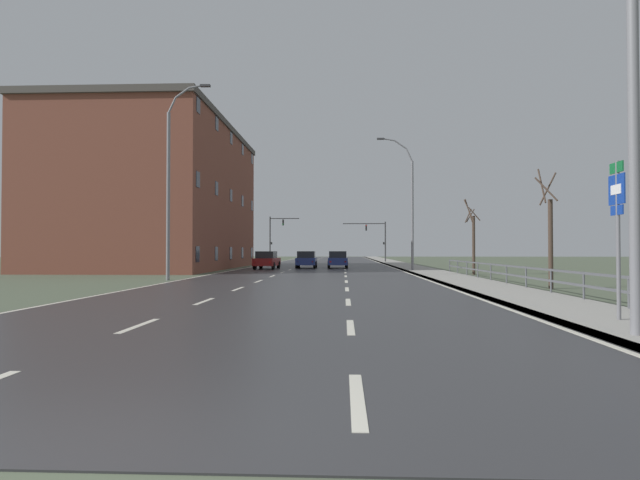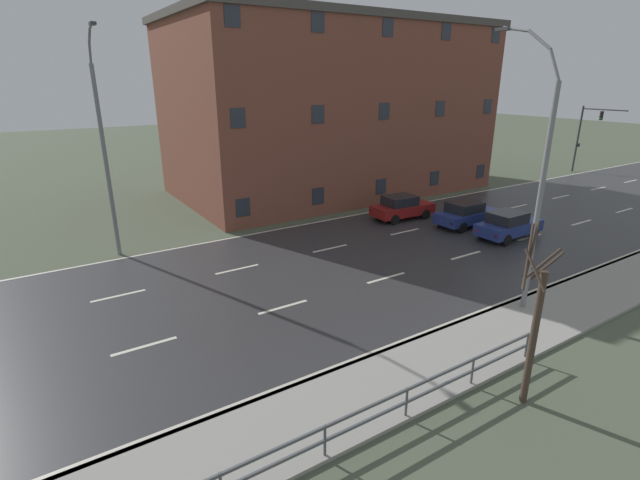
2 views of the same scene
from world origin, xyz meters
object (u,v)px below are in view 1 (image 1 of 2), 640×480
object	(u,v)px
street_lamp_midground	(410,206)
car_far_left	(338,260)
highway_sign	(618,220)
street_lamp_foreground	(625,53)
brick_building	(159,197)
traffic_signal_left	(275,233)
street_lamp_left_bank	(171,184)
traffic_signal_right	(377,235)
car_far_right	(267,260)
car_near_right	(306,260)

from	to	relation	value
street_lamp_midground	car_far_left	bearing A→B (deg)	129.39
highway_sign	car_far_left	size ratio (longest dim) A/B	0.90
street_lamp_foreground	brick_building	xyz separation A→B (m)	(-22.10, 36.54, 1.09)
traffic_signal_left	car_far_left	xyz separation A→B (m)	(8.89, -22.99, -3.22)
street_lamp_left_bank	car_far_left	size ratio (longest dim) A/B	2.66
street_lamp_foreground	car_far_left	world-z (taller)	street_lamp_foreground
highway_sign	traffic_signal_right	xyz separation A→B (m)	(-1.66, 58.88, 1.35)
street_lamp_midground	brick_building	world-z (taller)	brick_building
traffic_signal_right	car_far_right	xyz separation A→B (m)	(-11.28, -25.52, -2.93)
street_lamp_midground	traffic_signal_right	xyz separation A→B (m)	(-0.67, 29.98, -1.40)
traffic_signal_left	car_near_right	world-z (taller)	traffic_signal_left
traffic_signal_right	highway_sign	bearing A→B (deg)	-88.38
traffic_signal_right	street_lamp_midground	bearing A→B (deg)	-88.72
highway_sign	car_far_left	distance (m)	36.55
car_far_right	highway_sign	bearing A→B (deg)	-65.84
street_lamp_foreground	car_near_right	size ratio (longest dim) A/B	2.67
car_far_right	traffic_signal_left	bearing A→B (deg)	98.94
street_lamp_left_bank	traffic_signal_right	size ratio (longest dim) A/B	1.88
car_far_left	brick_building	bearing A→B (deg)	-175.97
car_near_right	car_far_right	xyz separation A→B (m)	(-3.34, -2.28, 0.00)
street_lamp_midground	traffic_signal_left	size ratio (longest dim) A/B	1.69
car_near_right	brick_building	world-z (taller)	brick_building
car_far_left	brick_building	size ratio (longest dim) A/B	0.17
highway_sign	traffic_signal_right	bearing A→B (deg)	91.62
car_far_right	street_lamp_midground	bearing A→B (deg)	-17.52
street_lamp_left_bank	brick_building	bearing A→B (deg)	111.86
street_lamp_midground	car_far_right	size ratio (longest dim) A/B	2.53
car_far_left	car_near_right	bearing A→B (deg)	-176.19
car_far_right	brick_building	size ratio (longest dim) A/B	0.17
street_lamp_foreground	street_lamp_midground	size ratio (longest dim) A/B	1.04
traffic_signal_left	brick_building	world-z (taller)	brick_building
street_lamp_left_bank	traffic_signal_left	world-z (taller)	street_lamp_left_bank
street_lamp_foreground	car_far_right	distance (m)	37.75
street_lamp_left_bank	brick_building	size ratio (longest dim) A/B	0.45
traffic_signal_right	brick_building	bearing A→B (deg)	-131.13
traffic_signal_right	car_far_right	size ratio (longest dim) A/B	1.40
car_far_right	car_far_left	bearing A→B (deg)	25.15
street_lamp_left_bank	street_lamp_midground	bearing A→B (deg)	39.89
traffic_signal_right	traffic_signal_left	bearing A→B (deg)	-180.00
car_far_left	highway_sign	bearing A→B (deg)	-80.53
traffic_signal_left	brick_building	size ratio (longest dim) A/B	0.26
highway_sign	traffic_signal_left	world-z (taller)	traffic_signal_left
brick_building	highway_sign	bearing A→B (deg)	-56.19
street_lamp_foreground	brick_building	bearing A→B (deg)	121.16
street_lamp_left_bank	brick_building	distance (m)	19.34
street_lamp_midground	car_far_right	distance (m)	13.47
street_lamp_foreground	car_far_right	xyz separation A→B (m)	(-12.00, 35.49, -4.58)
street_lamp_foreground	street_lamp_midground	distance (m)	31.03
car_near_right	highway_sign	bearing A→B (deg)	-75.46
street_lamp_left_bank	car_far_left	distance (m)	21.92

